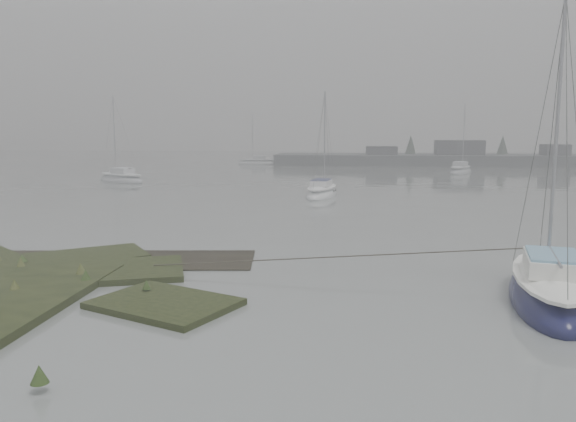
# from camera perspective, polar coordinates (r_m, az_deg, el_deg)

# --- Properties ---
(ground) EXTENTS (160.00, 160.00, 0.00)m
(ground) POSITION_cam_1_polar(r_m,az_deg,el_deg) (44.75, -0.88, 2.35)
(ground) COLOR slate
(ground) RESTS_ON ground
(far_shoreline) EXTENTS (60.00, 8.00, 4.15)m
(far_shoreline) POSITION_cam_1_polar(r_m,az_deg,el_deg) (79.25, 21.70, 4.93)
(far_shoreline) COLOR #4C4F51
(far_shoreline) RESTS_ON ground
(sailboat_main) EXTENTS (3.38, 6.52, 8.77)m
(sailboat_main) POSITION_cam_1_polar(r_m,az_deg,el_deg) (16.74, 25.06, -7.41)
(sailboat_main) COLOR #13153C
(sailboat_main) RESTS_ON ground
(sailboat_white) EXTENTS (2.78, 5.78, 7.82)m
(sailboat_white) POSITION_cam_1_polar(r_m,az_deg,el_deg) (39.05, 3.46, 1.83)
(sailboat_white) COLOR white
(sailboat_white) RESTS_ON ground
(sailboat_far_a) EXTENTS (5.89, 4.75, 8.17)m
(sailboat_far_a) POSITION_cam_1_polar(r_m,az_deg,el_deg) (52.38, -16.57, 3.14)
(sailboat_far_a) COLOR #A3A7AD
(sailboat_far_a) RESTS_ON ground
(sailboat_far_b) EXTENTS (4.03, 5.92, 7.99)m
(sailboat_far_b) POSITION_cam_1_polar(r_m,az_deg,el_deg) (63.53, 17.13, 3.94)
(sailboat_far_b) COLOR #A3A8AD
(sailboat_far_b) RESTS_ON ground
(sailboat_far_c) EXTENTS (5.39, 1.99, 7.50)m
(sailboat_far_c) POSITION_cam_1_polar(r_m,az_deg,el_deg) (76.59, -3.09, 4.94)
(sailboat_far_c) COLOR #B3B9BC
(sailboat_far_c) RESTS_ON ground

